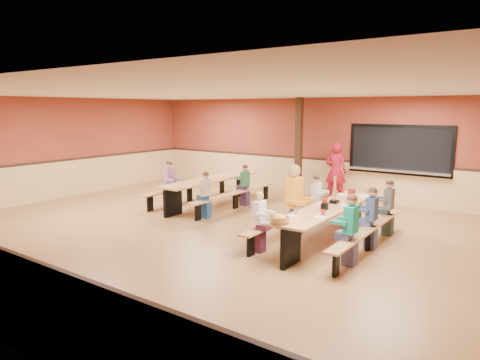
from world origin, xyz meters
The scene contains 23 objects.
ground centered at (0.00, 0.00, 0.00)m, with size 12.00×12.00×0.00m, color brown.
room_envelope centered at (0.00, 0.00, 0.69)m, with size 12.04×10.04×3.02m.
kitchen_pass_through centered at (2.60, 4.96, 1.49)m, with size 2.78×0.28×1.38m.
structural_post centered at (-0.20, 4.40, 1.50)m, with size 0.18×0.18×3.00m, color black.
cafeteria_table_main centered at (2.43, 0.65, 0.53)m, with size 1.91×3.70×0.74m.
cafeteria_table_second centered at (-1.66, 2.02, 0.53)m, with size 1.91×3.70×0.74m.
seated_child_white_left centered at (1.60, -0.62, 0.57)m, with size 0.34×0.27×1.14m, color white, non-canonical shape.
seated_adult_yellow centered at (1.60, 0.74, 0.74)m, with size 0.50×0.41×1.48m, color #F6A420, non-canonical shape.
seated_child_grey_left centered at (1.60, 1.84, 0.56)m, with size 0.33×0.27×1.12m, color silver, non-canonical shape.
seated_child_teal_right centered at (3.25, -0.31, 0.61)m, with size 0.38×0.31×1.23m, color #138679, non-canonical shape.
seated_child_navy_right centered at (3.25, 0.78, 0.59)m, with size 0.36×0.29×1.18m, color navy, non-canonical shape.
seated_child_char_right centered at (3.25, 1.89, 0.59)m, with size 0.35×0.29×1.17m, color #4A4E55, non-canonical shape.
seated_child_purple_sec centered at (-2.49, 1.21, 0.62)m, with size 0.39×0.32×1.24m, color #9A5F95, non-canonical shape.
seated_child_green_sec centered at (-0.84, 2.48, 0.56)m, with size 0.33×0.27×1.13m, color #2C6742, non-canonical shape.
seated_child_tan_sec centered at (-0.84, 0.78, 0.57)m, with size 0.33×0.27×1.13m, color tan, non-canonical shape.
standing_woman centered at (0.95, 4.55, 0.86)m, with size 0.63×0.41×1.72m, color #A41227.
punch_pitcher centered at (2.55, 1.57, 0.85)m, with size 0.16×0.16×0.22m, color #AD1A17.
chip_bowl centered at (2.26, -1.00, 0.81)m, with size 0.32×0.32×0.15m, color orange, non-canonical shape.
napkin_dispenser centered at (2.47, 0.35, 0.80)m, with size 0.10×0.14×0.13m, color black.
condiment_mustard centered at (2.36, 0.54, 0.82)m, with size 0.06×0.06×0.17m, color yellow.
condiment_ketchup centered at (2.37, 0.52, 0.82)m, with size 0.06×0.06×0.17m, color #B2140F.
table_paddle centered at (2.39, 1.03, 0.88)m, with size 0.16×0.16×0.56m.
place_settings centered at (2.43, 0.65, 0.80)m, with size 0.65×3.30×0.11m, color beige, non-canonical shape.
Camera 1 is at (5.76, -7.14, 2.66)m, focal length 32.00 mm.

